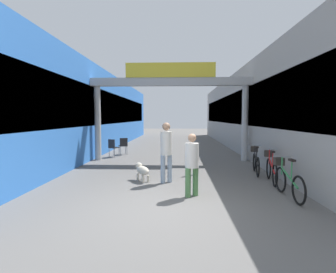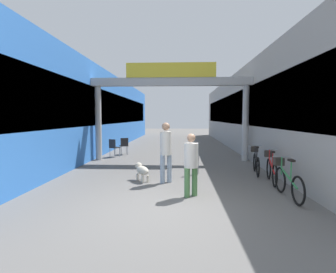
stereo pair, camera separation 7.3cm
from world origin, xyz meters
name	(u,v)px [view 1 (the left image)]	position (x,y,z in m)	size (l,w,h in m)	color
ground_plane	(161,208)	(0.00, 0.00, 0.00)	(80.00, 80.00, 0.00)	#605E5B
storefront_left	(93,113)	(-5.09, 11.00, 2.27)	(3.00, 26.00, 4.53)	blue
storefront_right	(254,112)	(5.09, 11.00, 2.27)	(3.00, 26.00, 4.53)	#9E9993
arcade_sign_gateway	(170,92)	(0.00, 6.32, 3.10)	(7.40, 0.47, 4.37)	#B2B2B2
pedestrian_with_dog	(166,148)	(0.00, 2.21, 1.05)	(0.47, 0.47, 1.81)	#8C9EB2
pedestrian_companion	(192,161)	(0.70, 0.87, 0.89)	(0.48, 0.48, 1.57)	#4C7F47
dog_on_leash	(142,170)	(-0.76, 2.41, 0.34)	(0.61, 0.75, 0.54)	beige
bicycle_green_nearest	(287,179)	(3.06, 0.94, 0.44)	(0.46, 1.69, 0.98)	black
bicycle_red_second	(271,168)	(3.20, 2.47, 0.44)	(0.46, 1.68, 0.98)	black
bicycle_black_third	(256,161)	(3.08, 3.67, 0.44)	(0.48, 1.67, 0.98)	black
bollard_post_metal	(197,158)	(1.01, 3.42, 0.56)	(0.10, 0.10, 1.11)	gray
cafe_chair_black_nearer	(113,146)	(-2.87, 7.17, 0.54)	(0.54, 0.54, 0.89)	gray
cafe_chair_black_farther	(123,145)	(-2.53, 8.01, 0.54)	(0.53, 0.53, 0.89)	gray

